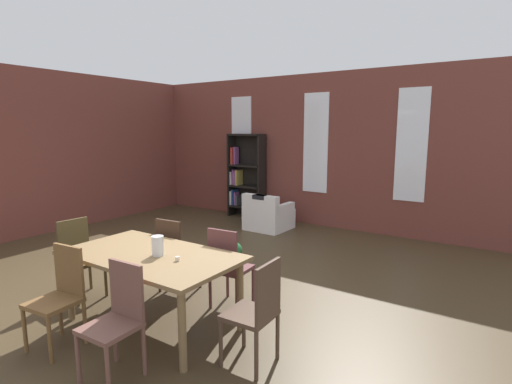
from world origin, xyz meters
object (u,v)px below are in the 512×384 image
Objects in this scene: vase_on_table at (158,246)px; armchair_white at (268,216)px; bookshelf_tall at (244,176)px; potted_plant_by_shelf at (234,253)px; dining_chair_far_right at (228,265)px; dining_chair_head_left at (79,256)px; dining_chair_far_left at (175,253)px; dining_chair_near_right at (117,317)px; dining_table at (151,261)px; dining_chair_head_right at (257,310)px; dining_chair_near_left at (60,293)px.

armchair_white is at bearing 106.60° from vase_on_table.
bookshelf_tall reaches higher than potted_plant_by_shelf.
dining_chair_head_left is at bearing -156.88° from dining_chair_far_right.
dining_chair_far_left is 1.00× the size of dining_chair_near_right.
dining_chair_near_right is at bearing -60.88° from dining_chair_far_left.
dining_chair_head_left is 2.13m from potted_plant_by_shelf.
dining_chair_far_left reaches higher than dining_table.
vase_on_table reaches higher than dining_chair_far_left.
vase_on_table reaches higher than dining_chair_far_right.
dining_table is 1.31m from dining_chair_head_right.
dining_chair_head_right is 4.68m from armchair_white.
bookshelf_tall reaches higher than armchair_white.
dining_chair_head_right is 2.53m from potted_plant_by_shelf.
dining_chair_far_right and dining_chair_far_left have the same top height.
dining_chair_near_left is 1.88m from dining_chair_head_right.
dining_chair_far_right is (0.32, 0.74, -0.37)m from vase_on_table.
dining_chair_far_left is (0.89, 0.73, 0.00)m from dining_chair_head_left.
dining_chair_head_left is 4.03m from armchair_white.
dining_chair_head_left is 0.49× the size of bookshelf_tall.
vase_on_table reaches higher than dining_chair_head_left.
bookshelf_tall is 1.47m from armchair_white.
dining_chair_far_right is at bearing -55.75° from potted_plant_by_shelf.
dining_chair_near_left is 1.16× the size of armchair_white.
dining_chair_head_left is (-1.30, 0.01, -0.18)m from dining_table.
dining_chair_near_left is 2.56× the size of potted_plant_by_shelf.
dining_chair_far_left and dining_chair_near_right have the same top height.
armchair_white is (-1.20, 4.02, -0.60)m from vase_on_table.
vase_on_table is at bearing -55.01° from dining_chair_far_left.
dining_chair_far_right is 0.83m from dining_chair_far_left.
vase_on_table reaches higher than dining_chair_near_right.
potted_plant_by_shelf is at bearing 88.64° from dining_chair_near_left.
dining_chair_near_left reaches higher than armchair_white.
dining_chair_near_right is at bearing 0.02° from dining_chair_near_left.
dining_chair_near_left is 1.00× the size of dining_chair_far_right.
vase_on_table is 0.98m from dining_chair_near_left.
dining_chair_far_right is 2.56× the size of potted_plant_by_shelf.
dining_chair_near_left is 1.48m from dining_chair_far_left.
dining_chair_head_right is at bearing 0.12° from vase_on_table.
dining_chair_head_right is at bearing -48.68° from potted_plant_by_shelf.
dining_chair_head_left is 1.00× the size of dining_chair_head_right.
dining_chair_far_left is at bearing 156.67° from dining_chair_head_right.
dining_chair_near_right is 2.56× the size of potted_plant_by_shelf.
dining_table reaches higher than potted_plant_by_shelf.
dining_table is 1.95× the size of dining_chair_head_right.
dining_chair_far_left is at bearing 39.63° from dining_chair_head_left.
dining_chair_head_right is at bearing -23.33° from dining_chair_far_left.
dining_chair_far_left is (0.01, 1.48, 0.00)m from dining_chair_near_left.
dining_chair_far_right is 1.48m from dining_chair_near_right.
bookshelf_tall is at bearing 126.31° from dining_chair_head_right.
dining_table reaches higher than armchair_white.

